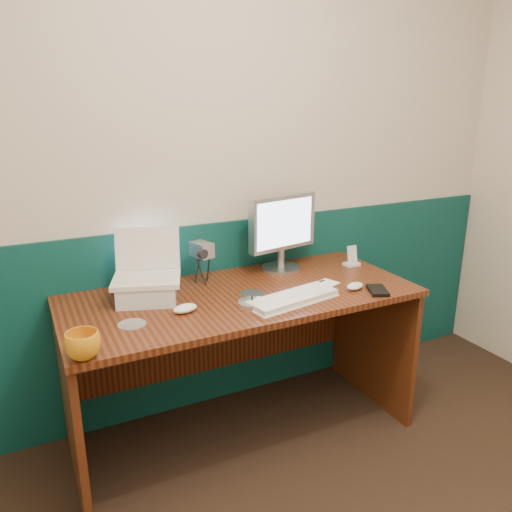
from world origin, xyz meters
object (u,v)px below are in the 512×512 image
laptop (145,256)px  keyboard (293,299)px  desk (242,366)px  monitor (281,234)px  mug (83,345)px  camcorder (202,265)px

laptop → keyboard: bearing=-8.5°
desk → monitor: (0.32, 0.21, 0.57)m
desk → mug: (-0.73, -0.31, 0.42)m
desk → laptop: 0.72m
keyboard → camcorder: camcorder is taller
monitor → keyboard: bearing=-122.2°
desk → mug: size_ratio=13.20×
monitor → camcorder: (-0.43, -0.00, -0.10)m
laptop → mug: bearing=-109.7°
mug → desk: bearing=22.7°
laptop → camcorder: size_ratio=1.56×
desk → keyboard: bearing=-49.9°
desk → laptop: (-0.41, 0.10, 0.58)m
desk → monitor: monitor is taller
monitor → desk: bearing=-157.2°
laptop → keyboard: (0.57, -0.29, -0.19)m
mug → camcorder: bearing=39.5°
desk → keyboard: 0.46m
monitor → mug: monitor is taller
keyboard → mug: size_ratio=3.43×
keyboard → laptop: bearing=142.2°
desk → keyboard: size_ratio=3.85×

